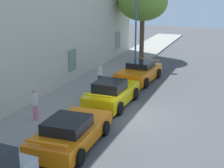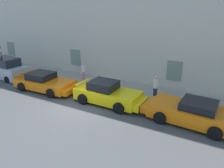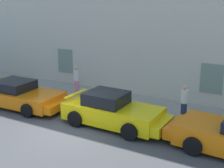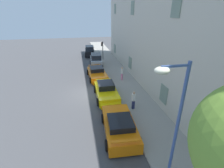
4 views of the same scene
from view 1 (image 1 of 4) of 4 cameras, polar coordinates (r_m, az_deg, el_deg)
name	(u,v)px [view 1 (image 1 of 4)]	position (r m, az deg, el deg)	size (l,w,h in m)	color
ground_plane	(131,116)	(18.00, 3.19, -5.39)	(80.00, 80.00, 0.00)	#444447
sidewalk	(61,105)	(19.59, -8.61, -3.50)	(60.00, 3.28, 0.14)	gray
sportscar_red_lead	(73,131)	(14.89, -6.60, -7.83)	(5.10, 2.41, 1.34)	orange
sportscar_yellow_flank	(113,93)	(19.58, 0.14, -1.53)	(4.72, 2.20, 1.48)	yellow
sportscar_white_middle	(138,73)	(24.11, 4.40, 1.81)	(5.00, 2.48, 1.36)	orange
tree_near_kerb	(143,2)	(31.14, 5.18, 13.48)	(4.44, 4.44, 6.65)	brown
street_lamp	(141,15)	(27.67, 4.89, 11.46)	(0.44, 1.42, 6.10)	#3F5999
pedestrian_admiring	(100,74)	(22.38, -2.06, 1.64)	(0.35, 0.35, 1.63)	navy
pedestrian_strolling	(35,104)	(17.26, -12.82, -3.24)	(0.35, 0.35, 1.65)	pink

